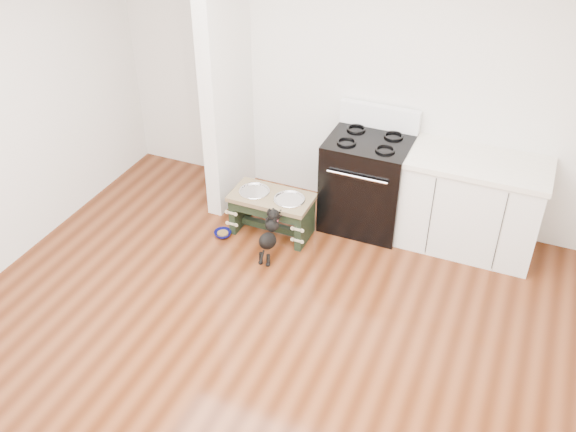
# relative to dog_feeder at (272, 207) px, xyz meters

# --- Properties ---
(ground) EXTENTS (5.00, 5.00, 0.00)m
(ground) POSITION_rel_dog_feeder_xyz_m (0.52, -1.64, -0.30)
(ground) COLOR #441D0C
(ground) RESTS_ON ground
(room_shell) EXTENTS (5.00, 5.00, 5.00)m
(room_shell) POSITION_rel_dog_feeder_xyz_m (0.52, -1.64, 1.32)
(room_shell) COLOR silver
(room_shell) RESTS_ON ground
(partition_wall) EXTENTS (0.15, 0.80, 2.70)m
(partition_wall) POSITION_rel_dog_feeder_xyz_m (-0.66, 0.46, 1.05)
(partition_wall) COLOR silver
(partition_wall) RESTS_ON ground
(oven_range) EXTENTS (0.76, 0.69, 1.14)m
(oven_range) POSITION_rel_dog_feeder_xyz_m (0.77, 0.52, 0.18)
(oven_range) COLOR black
(oven_range) RESTS_ON ground
(cabinet_run) EXTENTS (1.24, 0.64, 0.91)m
(cabinet_run) POSITION_rel_dog_feeder_xyz_m (1.75, 0.54, 0.15)
(cabinet_run) COLOR white
(cabinet_run) RESTS_ON ground
(dog_feeder) EXTENTS (0.77, 0.41, 0.44)m
(dog_feeder) POSITION_rel_dog_feeder_xyz_m (0.00, 0.00, 0.00)
(dog_feeder) COLOR black
(dog_feeder) RESTS_ON ground
(puppy) EXTENTS (0.14, 0.40, 0.47)m
(puppy) POSITION_rel_dog_feeder_xyz_m (0.14, -0.35, -0.04)
(puppy) COLOR black
(puppy) RESTS_ON ground
(floor_bowl) EXTENTS (0.17, 0.17, 0.05)m
(floor_bowl) POSITION_rel_dog_feeder_xyz_m (-0.41, -0.24, -0.27)
(floor_bowl) COLOR #0B0C4E
(floor_bowl) RESTS_ON ground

